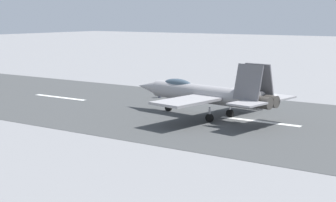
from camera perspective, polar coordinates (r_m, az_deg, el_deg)
ground_plane at (r=50.26m, az=9.71°, el=-2.19°), size 400.00×400.00×0.00m
runway_strip at (r=50.25m, az=9.73°, el=-2.18°), size 240.00×26.00×0.02m
fighter_jet at (r=51.34m, az=4.13°, el=0.82°), size 17.39×14.53×5.53m
crew_person at (r=63.66m, az=-0.89°, el=1.07°), size 0.53×0.52×1.60m
marker_cone_mid at (r=65.13m, az=7.48°, el=0.72°), size 0.44×0.44×0.55m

